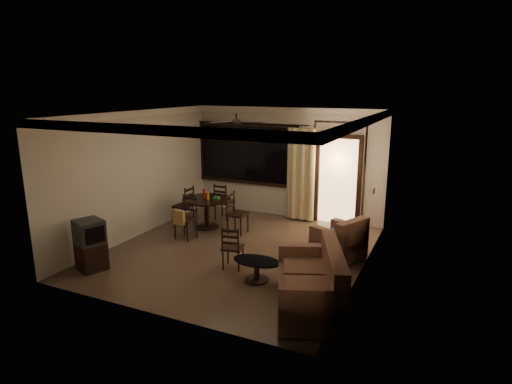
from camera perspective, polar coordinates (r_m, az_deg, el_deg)
The scene contains 12 objects.
ground at distance 8.90m, azimuth -2.45°, elevation -7.87°, with size 5.50×5.50×0.00m, color #7F6651.
room_shell at distance 9.77m, azimuth 5.34°, elevation 5.19°, with size 5.50×6.70×5.50m.
dining_table at distance 10.22m, azimuth -6.59°, elevation -1.71°, with size 1.14×1.14×0.94m.
dining_chair_west at distance 10.68m, azimuth -9.55°, elevation -2.70°, with size 0.44×0.44×0.95m.
dining_chair_east at distance 9.88m, azimuth -2.50°, elevation -3.89°, with size 0.44×0.44×0.95m.
dining_chair_south at distance 9.63m, azimuth -9.39°, elevation -4.41°, with size 0.44×0.49×0.95m.
dining_chair_north at distance 10.94m, azimuth -4.28°, elevation -2.16°, with size 0.44×0.44×0.95m.
tv_cabinet at distance 8.46m, azimuth -21.21°, elevation -6.58°, with size 0.62×0.59×0.95m.
sofa at distance 6.66m, azimuth 7.69°, elevation -12.28°, with size 1.51×1.97×0.94m.
armchair at distance 8.57m, azimuth 11.21°, elevation -6.56°, with size 1.09×1.09×0.83m.
coffee_table at distance 7.53m, azimuth 0.09°, elevation -9.96°, with size 0.86×0.51×0.38m.
side_chair at distance 8.04m, azimuth -3.10°, elevation -8.41°, with size 0.43×0.43×0.84m.
Camera 1 is at (3.81, -7.34, 3.30)m, focal length 30.00 mm.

